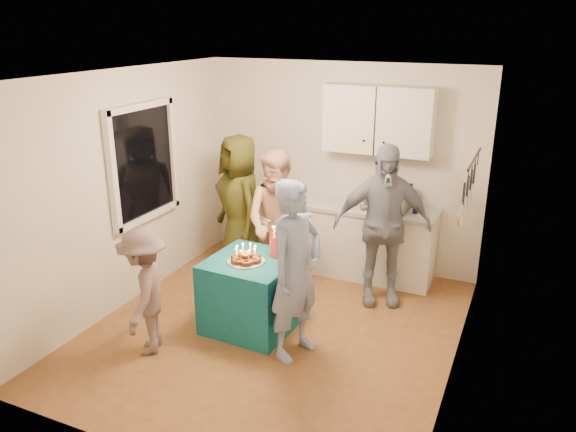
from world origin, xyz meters
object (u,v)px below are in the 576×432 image
at_px(punch_jar, 280,240).
at_px(child_near_left, 145,292).
at_px(woman_back_right, 382,225).
at_px(party_table, 252,293).
at_px(man_birthday, 296,271).
at_px(microwave, 386,197).
at_px(woman_back_center, 279,222).
at_px(counter, 346,240).
at_px(woman_back_left, 240,205).

bearing_deg(punch_jar, child_near_left, -131.69).
height_order(woman_back_right, child_near_left, woman_back_right).
xyz_separation_m(party_table, man_birthday, (0.61, -0.28, 0.49)).
bearing_deg(punch_jar, microwave, 64.34).
xyz_separation_m(microwave, punch_jar, (-0.71, -1.49, -0.13)).
relative_size(microwave, woman_back_center, 0.32).
bearing_deg(microwave, man_birthday, -98.28).
distance_m(party_table, punch_jar, 0.63).
xyz_separation_m(punch_jar, man_birthday, (0.39, -0.50, -0.06)).
xyz_separation_m(woman_back_center, woman_back_right, (1.16, 0.20, 0.07)).
xyz_separation_m(man_birthday, child_near_left, (-1.33, -0.54, -0.24)).
bearing_deg(party_table, microwave, 61.47).
height_order(microwave, child_near_left, child_near_left).
height_order(counter, woman_back_left, woman_back_left).
height_order(microwave, woman_back_right, woman_back_right).
relative_size(punch_jar, woman_back_right, 0.18).
distance_m(counter, woman_back_left, 1.41).
bearing_deg(woman_back_right, child_near_left, -154.72).
bearing_deg(woman_back_center, party_table, -90.04).
xyz_separation_m(counter, woman_back_center, (-0.55, -0.81, 0.42)).
height_order(punch_jar, woman_back_left, woman_back_left).
relative_size(counter, man_birthday, 1.27).
height_order(counter, microwave, microwave).
distance_m(punch_jar, child_near_left, 1.43).
distance_m(party_table, woman_back_right, 1.62).
bearing_deg(woman_back_center, woman_back_left, 150.73).
bearing_deg(woman_back_center, woman_back_right, 2.81).
height_order(counter, woman_back_right, woman_back_right).
distance_m(counter, punch_jar, 1.59).
relative_size(man_birthday, woman_back_right, 0.94).
height_order(party_table, punch_jar, punch_jar).
bearing_deg(counter, child_near_left, -114.59).
relative_size(counter, woman_back_center, 1.29).
relative_size(counter, woman_back_right, 1.19).
xyz_separation_m(woman_back_center, child_near_left, (-0.61, -1.72, -0.22)).
bearing_deg(party_table, child_near_left, -131.10).
distance_m(microwave, party_table, 2.07).
bearing_deg(counter, punch_jar, -98.67).
xyz_separation_m(woman_back_right, child_near_left, (-1.77, -1.92, -0.29)).
relative_size(counter, woman_back_left, 1.24).
distance_m(man_birthday, woman_back_right, 1.45).
bearing_deg(man_birthday, woman_back_left, 59.63).
height_order(man_birthday, woman_back_right, woman_back_right).
distance_m(counter, man_birthday, 2.05).
bearing_deg(woman_back_right, man_birthday, -129.89).
xyz_separation_m(microwave, child_near_left, (-1.65, -2.54, -0.43)).
bearing_deg(woman_back_center, punch_jar, -71.06).
relative_size(punch_jar, child_near_left, 0.27).
distance_m(punch_jar, woman_back_left, 1.38).
distance_m(punch_jar, woman_back_right, 1.21).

